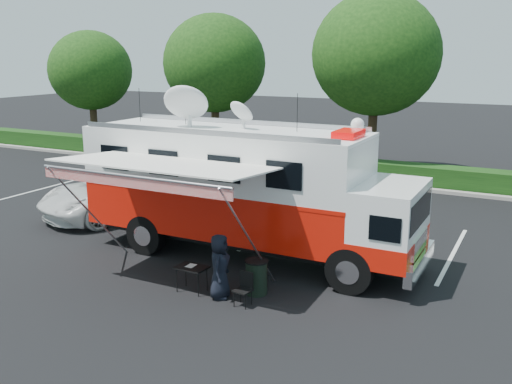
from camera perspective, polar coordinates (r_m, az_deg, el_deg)
ground_plane at (r=17.42m, az=-0.76°, el=-6.43°), size 120.00×120.00×0.00m
back_border at (r=28.13m, az=14.04°, el=11.29°), size 60.00×6.14×8.87m
stall_lines at (r=20.17m, az=1.99°, el=-3.58°), size 24.12×5.50×0.01m
command_truck at (r=16.85m, az=-1.05°, el=0.33°), size 10.21×2.81×4.91m
awning at (r=14.71m, az=-9.61°, el=2.40°), size 5.57×2.86×3.36m
white_suv at (r=22.51m, az=-12.98°, el=-2.10°), size 4.91×6.98×1.77m
person at (r=14.67m, az=-3.61°, el=-10.45°), size 0.74×0.93×1.66m
folding_table at (r=14.83m, az=-6.46°, el=-7.60°), size 0.83×0.60×0.68m
folding_chair at (r=14.07m, az=-1.15°, el=-9.36°), size 0.45×0.47×0.83m
trash_bin at (r=14.68m, az=0.04°, el=-8.48°), size 0.60×0.60×0.90m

